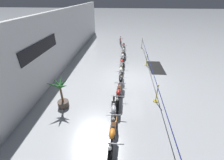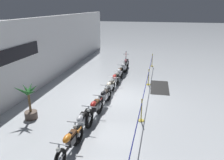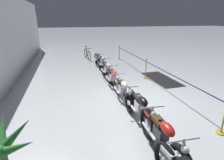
{
  "view_description": "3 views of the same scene",
  "coord_description": "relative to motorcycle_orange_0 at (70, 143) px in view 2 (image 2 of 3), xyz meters",
  "views": [
    {
      "loc": [
        -9.21,
        0.35,
        5.13
      ],
      "look_at": [
        -1.21,
        1.07,
        0.5
      ],
      "focal_mm": 24.0,
      "sensor_mm": 36.0,
      "label": 1
    },
    {
      "loc": [
        -11.12,
        -2.08,
        4.85
      ],
      "look_at": [
        0.73,
        0.59,
        0.7
      ],
      "focal_mm": 35.0,
      "sensor_mm": 36.0,
      "label": 2
    },
    {
      "loc": [
        -5.59,
        2.45,
        2.95
      ],
      "look_at": [
        1.31,
        0.63,
        0.43
      ],
      "focal_mm": 28.0,
      "sensor_mm": 36.0,
      "label": 3
    }
  ],
  "objects": [
    {
      "name": "ground_plane",
      "position": [
        5.34,
        -0.68,
        -0.46
      ],
      "size": [
        120.0,
        120.0,
        0.0
      ],
      "primitive_type": "plane",
      "color": "#B2B7BC"
    },
    {
      "name": "back_wall",
      "position": [
        5.34,
        4.45,
        1.64
      ],
      "size": [
        28.0,
        0.29,
        4.2
      ],
      "color": "white",
      "rests_on": "ground"
    },
    {
      "name": "motorcycle_orange_0",
      "position": [
        0.0,
        0.0,
        0.0
      ],
      "size": [
        2.14,
        0.62,
        0.93
      ],
      "color": "black",
      "rests_on": "ground"
    },
    {
      "name": "motorcycle_silver_1",
      "position": [
        1.3,
        0.07,
        0.02
      ],
      "size": [
        2.18,
        0.62,
        0.95
      ],
      "color": "black",
      "rests_on": "ground"
    },
    {
      "name": "motorcycle_red_2",
      "position": [
        2.56,
        -0.09,
        0.03
      ],
      "size": [
        2.27,
        0.62,
        0.99
      ],
      "color": "black",
      "rests_on": "ground"
    },
    {
      "name": "motorcycle_black_3",
      "position": [
        3.91,
        -0.17,
        0.01
      ],
      "size": [
        2.32,
        0.62,
        0.94
      ],
      "color": "black",
      "rests_on": "ground"
    },
    {
      "name": "motorcycle_cream_4",
      "position": [
        5.33,
        -0.11,
        -0.0
      ],
      "size": [
        2.17,
        0.62,
        0.91
      ],
      "color": "black",
      "rests_on": "ground"
    },
    {
      "name": "motorcycle_red_5",
      "position": [
        6.77,
        -0.12,
        0.01
      ],
      "size": [
        2.16,
        0.62,
        0.92
      ],
      "color": "black",
      "rests_on": "ground"
    },
    {
      "name": "motorcycle_silver_6",
      "position": [
        7.94,
        -0.15,
        0.0
      ],
      "size": [
        2.24,
        0.62,
        0.94
      ],
      "color": "black",
      "rests_on": "ground"
    },
    {
      "name": "motorcycle_silver_7",
      "position": [
        9.37,
        -0.23,
        0.02
      ],
      "size": [
        2.28,
        0.62,
        0.97
      ],
      "color": "black",
      "rests_on": "ground"
    },
    {
      "name": "motorcycle_maroon_8",
      "position": [
        10.69,
        -0.16,
        0.01
      ],
      "size": [
        2.18,
        0.62,
        0.95
      ],
      "color": "black",
      "rests_on": "ground"
    },
    {
      "name": "bicycle",
      "position": [
        13.08,
        0.21,
        -0.08
      ],
      "size": [
        1.71,
        0.48,
        0.95
      ],
      "color": "black",
      "rests_on": "ground"
    },
    {
      "name": "potted_palm_left_of_row",
      "position": [
        2.0,
        2.74,
        0.26
      ],
      "size": [
        0.93,
        1.04,
        1.67
      ],
      "color": "brown",
      "rests_on": "ground"
    },
    {
      "name": "stanchion_far_left",
      "position": [
        3.81,
        -2.13,
        0.31
      ],
      "size": [
        14.02,
        0.28,
        1.05
      ],
      "color": "gold",
      "rests_on": "ground"
    },
    {
      "name": "stanchion_mid_left",
      "position": [
        2.88,
        -2.13,
        -0.1
      ],
      "size": [
        0.28,
        0.28,
        1.05
      ],
      "color": "gold",
      "rests_on": "ground"
    },
    {
      "name": "stanchion_mid_right",
      "position": [
        7.67,
        -2.13,
        -0.1
      ],
      "size": [
        0.28,
        0.28,
        1.05
      ],
      "color": "gold",
      "rests_on": "ground"
    },
    {
      "name": "stanchion_far_right",
      "position": [
        12.32,
        -2.13,
        -0.1
      ],
      "size": [
        0.28,
        0.28,
        1.05
      ],
      "color": "gold",
      "rests_on": "ground"
    },
    {
      "name": "floor_banner",
      "position": [
        7.34,
        -2.87,
        -0.45
      ],
      "size": [
        2.56,
        1.17,
        0.01
      ],
      "primitive_type": "cube",
      "rotation": [
        0.0,
        0.0,
        0.03
      ],
      "color": "black",
      "rests_on": "ground"
    }
  ]
}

